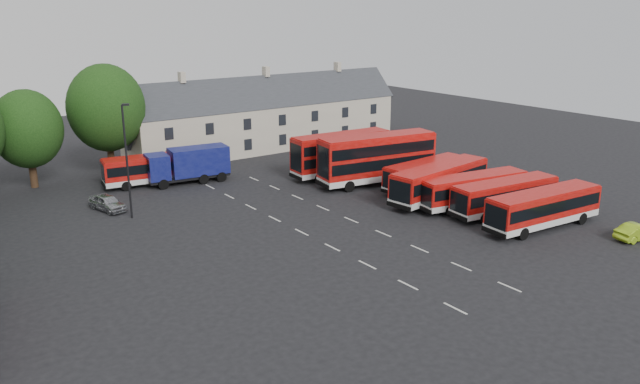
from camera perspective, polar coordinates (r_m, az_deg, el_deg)
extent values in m
plane|color=black|center=(47.60, -0.33, -4.37)|extent=(140.00, 140.00, 0.00)
cube|color=beige|center=(38.08, 12.27, -10.36)|extent=(0.15, 1.80, 0.01)
cube|color=beige|center=(40.54, 8.04, -8.41)|extent=(0.15, 1.80, 0.01)
cube|color=beige|center=(43.22, 4.35, -6.65)|extent=(0.15, 1.80, 0.01)
cube|color=beige|center=(46.10, 1.13, -5.08)|extent=(0.15, 1.80, 0.01)
cube|color=beige|center=(49.14, -1.69, -3.69)|extent=(0.15, 1.80, 0.01)
cube|color=beige|center=(52.30, -4.17, -2.46)|extent=(0.15, 1.80, 0.01)
cube|color=beige|center=(55.57, -6.36, -1.36)|extent=(0.15, 1.80, 0.01)
cube|color=beige|center=(58.93, -8.30, -0.39)|extent=(0.15, 1.80, 0.01)
cube|color=beige|center=(62.37, -10.03, 0.48)|extent=(0.15, 1.80, 0.01)
cube|color=beige|center=(41.65, 16.94, -8.30)|extent=(0.15, 1.80, 0.01)
cube|color=beige|center=(43.91, 12.79, -6.66)|extent=(0.15, 1.80, 0.01)
cube|color=beige|center=(46.40, 9.09, -5.15)|extent=(0.15, 1.80, 0.01)
cube|color=beige|center=(49.09, 5.80, -3.79)|extent=(0.15, 1.80, 0.01)
cube|color=beige|center=(51.95, 2.87, -2.57)|extent=(0.15, 1.80, 0.01)
cube|color=beige|center=(54.95, 0.25, -1.46)|extent=(0.15, 1.80, 0.01)
cube|color=beige|center=(58.07, -2.08, -0.48)|extent=(0.15, 1.80, 0.01)
cube|color=beige|center=(61.30, -4.17, 0.41)|extent=(0.15, 1.80, 0.01)
cube|color=beige|center=(64.61, -6.06, 1.21)|extent=(0.15, 1.80, 0.01)
cylinder|color=black|center=(66.98, -24.78, 1.84)|extent=(0.70, 0.70, 3.50)
ellipsoid|color=black|center=(66.17, -25.20, 5.24)|extent=(6.60, 6.60, 7.59)
cylinder|color=black|center=(69.71, -18.58, 3.34)|extent=(0.70, 0.70, 4.20)
ellipsoid|color=black|center=(68.84, -18.96, 7.29)|extent=(7.92, 7.92, 9.11)
cube|color=beige|center=(78.55, -4.84, 6.04)|extent=(35.00, 7.00, 5.50)
cube|color=#2D3035|center=(78.09, -4.89, 8.02)|extent=(35.70, 7.13, 7.13)
cube|color=beige|center=(72.57, -12.53, 10.20)|extent=(0.60, 0.90, 1.20)
cube|color=beige|center=(77.61, -4.96, 10.92)|extent=(0.60, 0.90, 1.20)
cube|color=beige|center=(83.80, 1.61, 11.38)|extent=(0.60, 0.90, 1.20)
cube|color=silver|center=(52.96, 19.68, -2.31)|extent=(10.95, 3.34, 0.54)
cube|color=#AE100A|center=(52.60, 19.80, -1.04)|extent=(10.95, 3.34, 1.91)
cube|color=black|center=(52.58, 19.81, -0.99)|extent=(10.53, 3.36, 0.93)
cube|color=#AE100A|center=(52.32, 19.91, 0.00)|extent=(10.73, 3.22, 0.12)
cylinder|color=black|center=(49.84, 18.09, -3.65)|extent=(1.00, 0.35, 0.98)
cylinder|color=black|center=(56.30, 21.03, -1.64)|extent=(1.00, 0.35, 0.98)
cube|color=silver|center=(55.56, 16.46, -1.19)|extent=(10.47, 3.50, 0.51)
cube|color=#AE100A|center=(55.23, 16.56, -0.03)|extent=(10.47, 3.50, 1.82)
cube|color=black|center=(55.22, 16.56, 0.01)|extent=(10.07, 3.51, 0.89)
cube|color=#AE100A|center=(54.98, 16.64, 0.92)|extent=(10.25, 3.39, 0.11)
cylinder|color=black|center=(52.69, 14.74, -2.30)|extent=(0.96, 0.37, 0.93)
cylinder|color=black|center=(58.63, 17.97, -0.66)|extent=(0.96, 0.37, 0.93)
cube|color=silver|center=(56.58, 13.76, -0.64)|extent=(10.68, 4.08, 0.52)
cube|color=#AE100A|center=(56.25, 13.84, 0.51)|extent=(10.68, 4.08, 1.85)
cube|color=black|center=(56.24, 13.84, 0.56)|extent=(10.28, 4.07, 0.90)
cube|color=#AE100A|center=(56.00, 13.91, 1.47)|extent=(10.46, 3.95, 0.11)
cylinder|color=black|center=(53.84, 11.73, -1.68)|extent=(0.98, 0.42, 0.95)
cylinder|color=black|center=(59.56, 15.55, -0.18)|extent=(0.98, 0.42, 0.95)
cube|color=silver|center=(58.06, 10.84, 0.06)|extent=(11.76, 4.16, 0.58)
cube|color=#AE100A|center=(57.71, 10.91, 1.30)|extent=(11.76, 4.16, 2.04)
cube|color=black|center=(57.69, 10.91, 1.35)|extent=(11.31, 4.16, 0.99)
cube|color=#AE100A|center=(57.44, 10.97, 2.33)|extent=(11.52, 4.02, 0.13)
cylinder|color=black|center=(54.61, 9.58, -1.25)|extent=(1.08, 0.43, 1.05)
cylinder|color=black|center=(61.71, 11.93, 0.70)|extent=(1.08, 0.43, 1.05)
cube|color=silver|center=(61.43, 9.54, 0.92)|extent=(9.93, 3.01, 0.49)
cube|color=#AE100A|center=(61.15, 9.59, 1.92)|extent=(9.93, 3.01, 1.73)
cube|color=black|center=(61.14, 9.59, 1.96)|extent=(9.54, 3.03, 0.84)
cube|color=#AE100A|center=(60.93, 9.63, 2.75)|extent=(9.73, 2.91, 0.11)
cylinder|color=black|center=(58.57, 8.31, -0.05)|extent=(0.91, 0.32, 0.89)
cylinder|color=black|center=(64.46, 10.64, 1.38)|extent=(0.91, 0.32, 0.89)
cube|color=silver|center=(62.51, 5.21, 1.51)|extent=(12.40, 4.63, 0.61)
cube|color=#AE100A|center=(61.99, 5.26, 3.43)|extent=(12.40, 4.63, 3.69)
cube|color=black|center=(62.16, 5.24, 2.79)|extent=(11.93, 4.62, 1.05)
cube|color=#AE100A|center=(61.59, 5.31, 5.15)|extent=(12.14, 4.49, 0.13)
cylinder|color=black|center=(59.64, 2.67, 0.52)|extent=(1.14, 0.48, 1.10)
cylinder|color=black|center=(65.66, 7.50, 1.90)|extent=(1.14, 0.48, 1.10)
cube|color=black|center=(61.83, 5.28, 4.07)|extent=(11.93, 4.62, 1.05)
cube|color=silver|center=(65.40, 1.95, 2.17)|extent=(11.09, 3.26, 0.55)
cube|color=#AE100A|center=(64.95, 1.97, 3.83)|extent=(11.09, 3.26, 3.33)
cube|color=black|center=(65.09, 1.96, 3.27)|extent=(10.65, 3.29, 0.94)
cube|color=#AE100A|center=(64.59, 1.98, 5.31)|extent=(10.86, 3.14, 0.12)
cylinder|color=black|center=(62.72, -0.14, 1.30)|extent=(1.01, 0.35, 0.99)
cylinder|color=black|center=(68.30, 3.86, 2.53)|extent=(1.01, 0.35, 0.99)
cube|color=black|center=(64.81, 1.97, 4.39)|extent=(10.65, 3.29, 0.94)
cube|color=silver|center=(64.29, -14.56, 1.36)|extent=(10.72, 3.89, 0.52)
cube|color=#AE100A|center=(64.00, -14.64, 2.39)|extent=(10.72, 3.89, 1.86)
cube|color=black|center=(63.99, -14.64, 2.43)|extent=(10.31, 3.88, 0.91)
cube|color=#AE100A|center=(63.78, -14.70, 3.24)|extent=(10.50, 3.76, 0.11)
cylinder|color=black|center=(62.71, -17.28, 0.51)|extent=(0.98, 0.40, 0.95)
cylinder|color=black|center=(66.15, -11.95, 1.72)|extent=(0.98, 0.40, 0.95)
cube|color=black|center=(64.02, -11.94, 1.40)|extent=(8.30, 3.20, 0.30)
cube|color=navy|center=(62.94, -14.65, 2.24)|extent=(2.34, 2.77, 2.43)
cube|color=black|center=(62.65, -15.52, 2.45)|extent=(0.38, 2.14, 1.21)
cube|color=navy|center=(63.98, -11.02, 2.84)|extent=(6.05, 3.27, 2.73)
cylinder|color=black|center=(62.29, -14.11, 0.68)|extent=(1.04, 0.41, 1.01)
cylinder|color=black|center=(66.00, -9.67, 1.84)|extent=(1.04, 0.41, 1.01)
imported|color=#A6A8AD|center=(57.20, -18.86, -0.93)|extent=(2.63, 4.36, 1.39)
imported|color=#93C01D|center=(53.23, 27.05, -3.23)|extent=(4.04, 1.95, 1.27)
cylinder|color=black|center=(53.45, -17.23, 2.57)|extent=(0.17, 0.17, 9.53)
cube|color=black|center=(52.54, -17.36, 7.63)|extent=(0.62, 0.44, 0.17)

